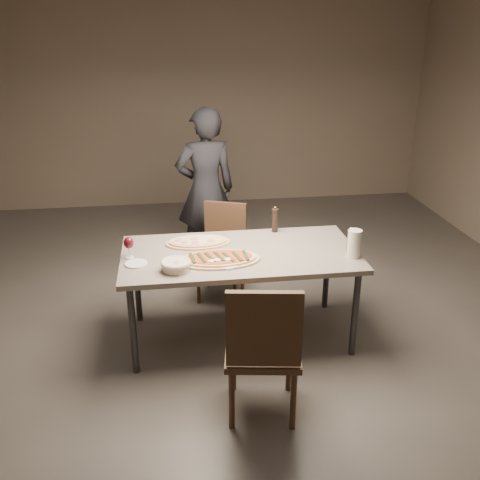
{
  "coord_description": "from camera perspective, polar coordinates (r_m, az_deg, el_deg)",
  "views": [
    {
      "loc": [
        -0.52,
        -3.7,
        2.41
      ],
      "look_at": [
        0.0,
        0.0,
        0.85
      ],
      "focal_mm": 40.0,
      "sensor_mm": 36.0,
      "label": 1
    }
  ],
  "objects": [
    {
      "name": "room",
      "position": [
        3.87,
        0.0,
        7.54
      ],
      "size": [
        7.0,
        7.0,
        7.0
      ],
      "color": "#534D47",
      "rests_on": "ground"
    },
    {
      "name": "dining_table",
      "position": [
        4.11,
        0.0,
        -2.02
      ],
      "size": [
        1.8,
        0.9,
        0.75
      ],
      "color": "gray",
      "rests_on": "ground"
    },
    {
      "name": "zucchini_pizza",
      "position": [
        3.94,
        -2.24,
        -2.03
      ],
      "size": [
        0.61,
        0.34,
        0.05
      ],
      "rotation": [
        0.0,
        0.0,
        0.31
      ],
      "color": "tan",
      "rests_on": "dining_table"
    },
    {
      "name": "ham_pizza",
      "position": [
        4.24,
        -4.5,
        -0.2
      ],
      "size": [
        0.51,
        0.28,
        0.04
      ],
      "rotation": [
        0.0,
        0.0,
        -0.25
      ],
      "color": "tan",
      "rests_on": "dining_table"
    },
    {
      "name": "bread_basket",
      "position": [
        3.8,
        -6.87,
        -2.62
      ],
      "size": [
        0.21,
        0.21,
        0.08
      ],
      "rotation": [
        0.0,
        0.0,
        -0.27
      ],
      "color": "beige",
      "rests_on": "dining_table"
    },
    {
      "name": "oil_dish",
      "position": [
        3.85,
        -1.33,
        -2.71
      ],
      "size": [
        0.14,
        0.14,
        0.02
      ],
      "rotation": [
        0.0,
        0.0,
        -0.21
      ],
      "color": "white",
      "rests_on": "dining_table"
    },
    {
      "name": "pepper_mill_left",
      "position": [
        4.45,
        3.75,
        2.16
      ],
      "size": [
        0.06,
        0.06,
        0.22
      ],
      "rotation": [
        0.0,
        0.0,
        -0.04
      ],
      "color": "black",
      "rests_on": "dining_table"
    },
    {
      "name": "pepper_mill_right",
      "position": [
        4.14,
        11.66,
        -0.02
      ],
      "size": [
        0.05,
        0.05,
        0.2
      ],
      "rotation": [
        0.0,
        0.0,
        0.41
      ],
      "color": "black",
      "rests_on": "dining_table"
    },
    {
      "name": "carafe",
      "position": [
        4.06,
        12.1,
        -0.38
      ],
      "size": [
        0.1,
        0.1,
        0.21
      ],
      "rotation": [
        0.0,
        0.0,
        0.24
      ],
      "color": "silver",
      "rests_on": "dining_table"
    },
    {
      "name": "wine_glass",
      "position": [
        4.03,
        -11.79,
        -0.36
      ],
      "size": [
        0.07,
        0.07,
        0.17
      ],
      "rotation": [
        0.0,
        0.0,
        0.02
      ],
      "color": "silver",
      "rests_on": "dining_table"
    },
    {
      "name": "side_plate",
      "position": [
        3.96,
        -11.03,
        -2.49
      ],
      "size": [
        0.16,
        0.16,
        0.01
      ],
      "rotation": [
        0.0,
        0.0,
        -0.15
      ],
      "color": "white",
      "rests_on": "dining_table"
    },
    {
      "name": "chair_near",
      "position": [
        3.34,
        2.47,
        -11.15
      ],
      "size": [
        0.53,
        0.53,
        0.99
      ],
      "rotation": [
        0.0,
        0.0,
        -0.15
      ],
      "color": "#412B1B",
      "rests_on": "ground"
    },
    {
      "name": "chair_far",
      "position": [
        4.89,
        -1.84,
        -0.56
      ],
      "size": [
        0.53,
        0.53,
        0.86
      ],
      "rotation": [
        0.0,
        0.0,
        2.79
      ],
      "color": "#412B1B",
      "rests_on": "ground"
    },
    {
      "name": "diner",
      "position": [
        5.35,
        -3.67,
        5.35
      ],
      "size": [
        0.65,
        0.48,
        1.64
      ],
      "primitive_type": "imported",
      "rotation": [
        0.0,
        0.0,
        3.29
      ],
      "color": "black",
      "rests_on": "ground"
    }
  ]
}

